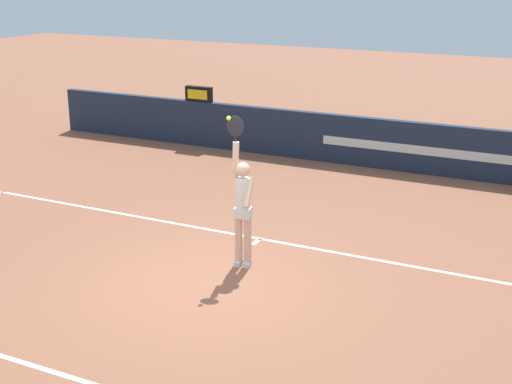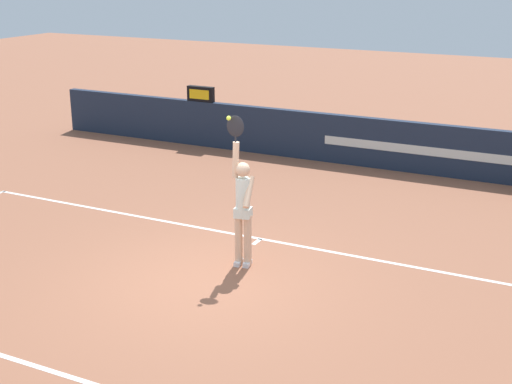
# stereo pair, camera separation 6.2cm
# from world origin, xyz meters

# --- Properties ---
(ground_plane) EXTENTS (60.00, 60.00, 0.00)m
(ground_plane) POSITION_xyz_m (0.00, 0.00, 0.00)
(ground_plane) COLOR #95593F
(court_lines) EXTENTS (12.48, 5.12, 0.00)m
(court_lines) POSITION_xyz_m (0.00, -0.51, 0.00)
(court_lines) COLOR white
(court_lines) RESTS_ON ground
(back_wall) EXTENTS (17.59, 0.21, 1.20)m
(back_wall) POSITION_xyz_m (0.00, 7.42, 0.60)
(back_wall) COLOR #1C283E
(back_wall) RESTS_ON ground
(speed_display) EXTENTS (0.76, 0.17, 0.40)m
(speed_display) POSITION_xyz_m (-4.43, 7.42, 1.40)
(speed_display) COLOR black
(speed_display) RESTS_ON back_wall
(tennis_player) EXTENTS (0.47, 0.42, 2.49)m
(tennis_player) POSITION_xyz_m (0.24, 0.83, 1.04)
(tennis_player) COLOR beige
(tennis_player) RESTS_ON ground
(tennis_ball) EXTENTS (0.07, 0.07, 0.07)m
(tennis_ball) POSITION_xyz_m (0.06, 0.73, 2.45)
(tennis_ball) COLOR #CAE237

